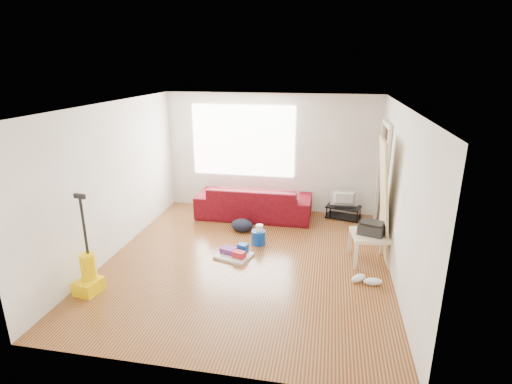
% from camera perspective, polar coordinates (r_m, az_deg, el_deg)
% --- Properties ---
extents(room, '(4.51, 5.01, 2.51)m').
position_cam_1_polar(room, '(6.27, -0.41, 1.00)').
color(room, '#532714').
rests_on(room, ground).
extents(sofa, '(2.35, 0.92, 0.69)m').
position_cam_1_polar(sofa, '(8.41, -0.26, -3.53)').
color(sofa, '#3B0303').
rests_on(sofa, ground).
extents(tv_stand, '(0.76, 0.55, 0.26)m').
position_cam_1_polar(tv_stand, '(8.49, 12.38, -2.76)').
color(tv_stand, black).
rests_on(tv_stand, ground).
extents(tv, '(0.57, 0.07, 0.33)m').
position_cam_1_polar(tv, '(8.39, 12.50, -0.95)').
color(tv, black).
rests_on(tv, tv_stand).
extents(side_table, '(0.66, 0.66, 0.48)m').
position_cam_1_polar(side_table, '(6.69, 16.06, -6.36)').
color(side_table, beige).
rests_on(side_table, ground).
extents(printer, '(0.46, 0.41, 0.20)m').
position_cam_1_polar(printer, '(6.62, 16.19, -4.98)').
color(printer, black).
rests_on(printer, side_table).
extents(bucket, '(0.26, 0.26, 0.25)m').
position_cam_1_polar(bucket, '(7.19, 0.36, -7.41)').
color(bucket, '#0A399B').
rests_on(bucket, ground).
extents(toilet_paper, '(0.12, 0.12, 0.11)m').
position_cam_1_polar(toilet_paper, '(7.12, 0.49, -6.07)').
color(toilet_paper, white).
rests_on(toilet_paper, bucket).
extents(cleaning_tray, '(0.65, 0.58, 0.20)m').
position_cam_1_polar(cleaning_tray, '(6.73, -3.02, -8.75)').
color(cleaning_tray, silver).
rests_on(cleaning_tray, ground).
extents(backpack, '(0.47, 0.39, 0.24)m').
position_cam_1_polar(backpack, '(7.72, -1.99, -5.56)').
color(backpack, black).
rests_on(backpack, ground).
extents(sneakers, '(0.48, 0.27, 0.11)m').
position_cam_1_polar(sneakers, '(6.19, 15.39, -12.01)').
color(sneakers, white).
rests_on(sneakers, ground).
extents(vacuum, '(0.35, 0.39, 1.43)m').
position_cam_1_polar(vacuum, '(6.16, -22.85, -10.80)').
color(vacuum, '#FFCD00').
rests_on(vacuum, ground).
extents(door_panel, '(0.25, 0.79, 1.97)m').
position_cam_1_polar(door_panel, '(7.10, 17.07, -8.60)').
color(door_panel, tan).
rests_on(door_panel, ground).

